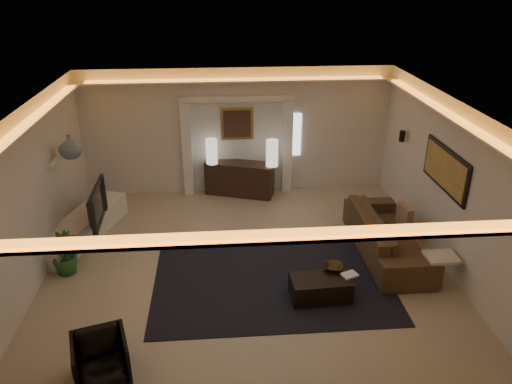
{
  "coord_description": "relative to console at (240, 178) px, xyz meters",
  "views": [
    {
      "loc": [
        -0.44,
        -7.3,
        4.88
      ],
      "look_at": [
        0.2,
        0.6,
        1.25
      ],
      "focal_mm": 34.52,
      "sensor_mm": 36.0,
      "label": 1
    }
  ],
  "objects": [
    {
      "name": "console",
      "position": [
        0.0,
        0.0,
        0.0
      ],
      "size": [
        1.63,
        0.96,
        0.78
      ],
      "primitive_type": "cube",
      "rotation": [
        0.0,
        0.0,
        -0.32
      ],
      "color": "black",
      "rests_on": "ground"
    },
    {
      "name": "floor",
      "position": [
        -0.03,
        -3.24,
        -0.4
      ],
      "size": [
        7.0,
        7.0,
        0.0
      ],
      "primitive_type": "plane",
      "color": "gray",
      "rests_on": "ground"
    },
    {
      "name": "wall_back",
      "position": [
        -0.03,
        0.26,
        1.05
      ],
      "size": [
        7.0,
        0.0,
        7.0
      ],
      "primitive_type": "plane",
      "rotation": [
        1.57,
        0.0,
        0.0
      ],
      "color": "silver",
      "rests_on": "ground"
    },
    {
      "name": "wall_right",
      "position": [
        3.47,
        -3.24,
        1.05
      ],
      "size": [
        0.0,
        7.0,
        7.0
      ],
      "primitive_type": "plane",
      "rotation": [
        1.57,
        0.0,
        -1.57
      ],
      "color": "silver",
      "rests_on": "ground"
    },
    {
      "name": "plant",
      "position": [
        -3.18,
        -3.03,
        -0.02
      ],
      "size": [
        0.48,
        0.48,
        0.77
      ],
      "primitive_type": "imported",
      "rotation": [
        0.0,
        0.0,
        -0.13
      ],
      "color": "#285723",
      "rests_on": "ground"
    },
    {
      "name": "ceiling",
      "position": [
        -0.03,
        -3.24,
        2.5
      ],
      "size": [
        7.0,
        7.0,
        0.0
      ],
      "primitive_type": "plane",
      "rotation": [
        3.14,
        0.0,
        0.0
      ],
      "color": "white",
      "rests_on": "ground"
    },
    {
      "name": "coffee_table",
      "position": [
        1.09,
        -4.12,
        -0.2
      ],
      "size": [
        0.97,
        0.56,
        0.35
      ],
      "primitive_type": "cube",
      "rotation": [
        0.0,
        0.0,
        0.05
      ],
      "color": "black",
      "rests_on": "ground"
    },
    {
      "name": "pilaster_left",
      "position": [
        -1.18,
        0.16,
        0.7
      ],
      "size": [
        0.22,
        0.2,
        2.2
      ],
      "primitive_type": "cube",
      "color": "silver",
      "rests_on": "ground"
    },
    {
      "name": "painting_frame",
      "position": [
        -0.03,
        0.23,
        1.25
      ],
      "size": [
        0.74,
        0.04,
        0.74
      ],
      "primitive_type": "cube",
      "color": "tan",
      "rests_on": "wall_back"
    },
    {
      "name": "magazine",
      "position": [
        1.56,
        -4.07,
        0.02
      ],
      "size": [
        0.3,
        0.26,
        0.03
      ],
      "primitive_type": "cube",
      "rotation": [
        0.0,
        0.0,
        0.39
      ],
      "color": "silver",
      "rests_on": "coffee_table"
    },
    {
      "name": "media_ledge",
      "position": [
        -3.18,
        -1.81,
        -0.18
      ],
      "size": [
        1.38,
        2.54,
        0.46
      ],
      "primitive_type": "cube",
      "rotation": [
        0.0,
        0.0,
        -0.33
      ],
      "color": "silver",
      "rests_on": "ground"
    },
    {
      "name": "pilaster_right",
      "position": [
        1.12,
        0.16,
        0.7
      ],
      "size": [
        0.22,
        0.2,
        2.2
      ],
      "primitive_type": "cube",
      "color": "silver",
      "rests_on": "ground"
    },
    {
      "name": "wall_niche",
      "position": [
        -3.47,
        -1.84,
        1.25
      ],
      "size": [
        0.1,
        0.55,
        0.04
      ],
      "primitive_type": "cube",
      "color": "silver",
      "rests_on": "wall_left"
    },
    {
      "name": "figurine",
      "position": [
        -2.87,
        -1.2,
        0.24
      ],
      "size": [
        0.14,
        0.14,
        0.38
      ],
      "primitive_type": "cylinder",
      "rotation": [
        0.0,
        0.0,
        -0.01
      ],
      "color": "black",
      "rests_on": "media_ledge"
    },
    {
      "name": "wall_front",
      "position": [
        -0.03,
        -6.74,
        1.05
      ],
      "size": [
        7.0,
        0.0,
        7.0
      ],
      "primitive_type": "plane",
      "rotation": [
        -1.57,
        0.0,
        0.0
      ],
      "color": "silver",
      "rests_on": "ground"
    },
    {
      "name": "cove_soffit",
      "position": [
        -0.03,
        -3.24,
        2.22
      ],
      "size": [
        7.0,
        7.0,
        0.04
      ],
      "primitive_type": "cube",
      "color": "silver",
      "rests_on": "ceiling"
    },
    {
      "name": "alcove_header",
      "position": [
        -0.03,
        0.16,
        1.85
      ],
      "size": [
        2.52,
        0.2,
        0.12
      ],
      "primitive_type": "cube",
      "color": "silver",
      "rests_on": "wall_back"
    },
    {
      "name": "sofa",
      "position": [
        2.6,
        -2.84,
        -0.02
      ],
      "size": [
        2.61,
        1.03,
        0.76
      ],
      "primitive_type": "imported",
      "rotation": [
        0.0,
        0.0,
        1.57
      ],
      "color": "#321E10",
      "rests_on": "ground"
    },
    {
      "name": "ginger_jar",
      "position": [
        -3.18,
        -1.76,
        1.49
      ],
      "size": [
        0.54,
        0.54,
        0.44
      ],
      "primitive_type": "imported",
      "rotation": [
        0.0,
        0.0,
        -0.34
      ],
      "color": "#435471",
      "rests_on": "wall_niche"
    },
    {
      "name": "throw_pillow",
      "position": [
        3.03,
        -2.46,
        0.15
      ],
      "size": [
        0.18,
        0.45,
        0.44
      ],
      "primitive_type": "cube",
      "rotation": [
        0.0,
        0.0,
        0.11
      ],
      "color": "#957257",
      "rests_on": "sofa"
    },
    {
      "name": "area_rug",
      "position": [
        0.37,
        -3.44,
        -0.39
      ],
      "size": [
        4.0,
        3.0,
        0.01
      ],
      "primitive_type": "cube",
      "color": "black",
      "rests_on": "ground"
    },
    {
      "name": "painting_canvas",
      "position": [
        -0.03,
        0.21,
        1.25
      ],
      "size": [
        0.62,
        0.02,
        0.62
      ],
      "primitive_type": "cube",
      "color": "#4C2D1E",
      "rests_on": "wall_back"
    },
    {
      "name": "art_panel_frame",
      "position": [
        3.44,
        -2.94,
        1.3
      ],
      "size": [
        0.04,
        1.64,
        0.74
      ],
      "primitive_type": "cube",
      "color": "black",
      "rests_on": "wall_right"
    },
    {
      "name": "lamp_right",
      "position": [
        0.73,
        -0.24,
        0.69
      ],
      "size": [
        0.34,
        0.34,
        0.61
      ],
      "primitive_type": "cylinder",
      "rotation": [
        0.0,
        0.0,
        -0.31
      ],
      "color": "white",
      "rests_on": "console"
    },
    {
      "name": "daylight_slit",
      "position": [
        1.32,
        0.24,
        0.95
      ],
      "size": [
        0.25,
        0.03,
        1.0
      ],
      "primitive_type": "cube",
      "color": "white",
      "rests_on": "wall_back"
    },
    {
      "name": "armchair",
      "position": [
        -2.05,
        -5.57,
        -0.08
      ],
      "size": [
        0.84,
        0.86,
        0.63
      ],
      "primitive_type": "imported",
      "rotation": [
        0.0,
        0.0,
        0.29
      ],
      "color": "black",
      "rests_on": "ground"
    },
    {
      "name": "lamp_left",
      "position": [
        -0.62,
        0.01,
        0.69
      ],
      "size": [
        0.31,
        0.31,
        0.57
      ],
      "primitive_type": "cylinder",
      "rotation": [
        0.0,
        0.0,
        0.23
      ],
      "color": "white",
      "rests_on": "console"
    },
    {
      "name": "art_panel_gold",
      "position": [
        3.42,
        -2.94,
        1.3
      ],
      "size": [
        0.02,
        1.5,
        0.62
      ],
      "primitive_type": "cube",
      "color": "tan",
      "rests_on": "wall_right"
    },
    {
      "name": "wall_sconce",
      "position": [
        3.35,
        -1.04,
        1.28
      ],
      "size": [
        0.12,
        0.12,
        0.22
      ],
      "primitive_type": "cylinder",
      "color": "black",
      "rests_on": "wall_right"
    },
    {
      "name": "wall_left",
      "position": [
        -3.53,
        -3.24,
        1.05
      ],
      "size": [
        0.0,
        7.0,
        7.0
      ],
      "primitive_type": "plane",
      "rotation": [
        1.57,
        0.0,
        1.57
      ],
      "color": "silver",
      "rests_on": "ground"
    },
    {
      "name": "bowl",
      "position": [
        1.34,
        -3.86,
        0.05
      ],
      "size": [
        0.37,
        0.37,
        0.08
      ],
      "primitive_type": "imported",
      "rotation": [
        0.0,
        0.0,
        -0.22
      ],
      "color": "#372413",
      "rests_on": "coffee_table"
    },
    {
      "name": "throw_blanket",
      "position": [
        3.12,
        -3.91,
        0.15
      ],
      "size": [
        0.52,
        0.43,
        0.06
      ],
      "primitive_type": "cube",
      "rotation": [
        0.0,
        0.0,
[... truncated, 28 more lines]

